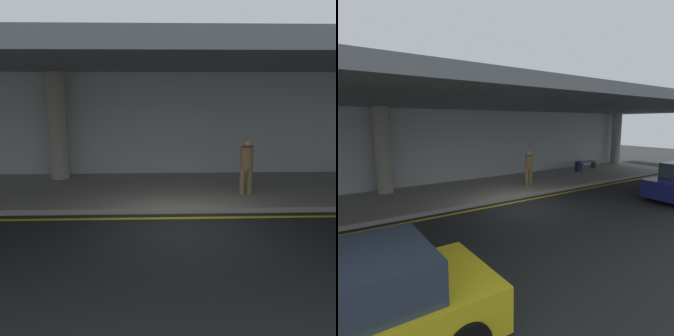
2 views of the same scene
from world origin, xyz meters
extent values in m
plane|color=#222425|center=(0.00, 0.00, 0.00)|extent=(60.00, 60.00, 0.00)
cube|color=gray|center=(0.00, 3.10, 0.07)|extent=(26.00, 4.20, 0.15)
cube|color=yellow|center=(0.00, 0.66, 0.00)|extent=(26.00, 0.14, 0.01)
cylinder|color=gray|center=(-4.00, 4.60, 1.97)|extent=(0.66, 0.66, 3.65)
cube|color=slate|center=(0.00, 2.60, 3.95)|extent=(28.00, 13.20, 0.30)
cube|color=#ACB6B4|center=(0.00, 5.35, 1.90)|extent=(26.00, 0.30, 3.80)
cylinder|color=#836C4C|center=(1.95, 2.33, 0.56)|extent=(0.16, 0.16, 0.82)
cylinder|color=olive|center=(2.17, 2.33, 0.56)|extent=(0.16, 0.16, 0.82)
cylinder|color=olive|center=(2.06, 2.33, 1.28)|extent=(0.38, 0.38, 0.62)
sphere|color=tan|center=(2.06, 2.33, 1.71)|extent=(0.24, 0.24, 0.24)
camera|label=1|loc=(-0.66, -8.82, 3.40)|focal=41.44mm
camera|label=2|loc=(-6.34, -8.23, 3.13)|focal=30.34mm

